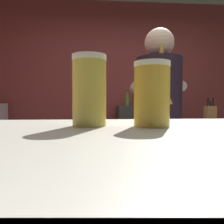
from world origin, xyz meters
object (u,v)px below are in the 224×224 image
at_px(bartender, 159,123).
at_px(knife_block, 210,115).
at_px(chefs_knife, 176,127).
at_px(bottle_hot_sauce, 127,100).
at_px(mixing_bowl, 144,126).
at_px(bottle_soy, 139,99).
at_px(bottle_olive_oil, 149,100).
at_px(bottle_vinegar, 153,100).
at_px(pint_glass_far, 152,94).
at_px(pint_glass_near, 89,91).

bearing_deg(bartender, knife_block, -45.49).
relative_size(chefs_knife, bottle_hot_sauce, 1.05).
relative_size(knife_block, mixing_bowl, 1.66).
relative_size(knife_block, bottle_soy, 1.14).
height_order(bottle_olive_oil, bottle_hot_sauce, bottle_hot_sauce).
xyz_separation_m(chefs_knife, bottle_hot_sauce, (-0.27, 1.30, 0.27)).
bearing_deg(bottle_soy, knife_block, -67.94).
bearing_deg(bartender, bottle_vinegar, -6.32).
distance_m(bottle_vinegar, bottle_olive_oil, 0.17).
bearing_deg(bartender, pint_glass_far, 170.01).
height_order(bartender, bottle_vinegar, bartender).
bearing_deg(mixing_bowl, bottle_vinegar, 72.26).
bearing_deg(knife_block, bottle_soy, 112.06).
relative_size(knife_block, bottle_hot_sauce, 1.24).
bearing_deg(pint_glass_far, bottle_hot_sauce, 82.60).
xyz_separation_m(bartender, pint_glass_far, (-0.37, -1.21, 0.17)).
bearing_deg(bottle_hot_sauce, bottle_vinegar, 5.29).
bearing_deg(chefs_knife, bottle_vinegar, 79.34).
relative_size(chefs_knife, bottle_vinegar, 1.06).
xyz_separation_m(bartender, bottle_vinegar, (0.41, 1.74, 0.19)).
relative_size(knife_block, bottle_olive_oil, 1.42).
xyz_separation_m(chefs_knife, bottle_soy, (-0.09, 1.34, 0.28)).
height_order(mixing_bowl, bottle_hot_sauce, bottle_hot_sauce).
bearing_deg(chefs_knife, pint_glass_near, -121.17).
relative_size(bottle_soy, bottle_vinegar, 1.09).
distance_m(knife_block, mixing_bowl, 0.74).
distance_m(pint_glass_far, bottle_soy, 3.01).
height_order(knife_block, pint_glass_far, pint_glass_far).
relative_size(pint_glass_near, bottle_vinegar, 0.66).
relative_size(knife_block, pint_glass_near, 1.90).
distance_m(pint_glass_far, bottle_olive_oil, 2.89).
distance_m(mixing_bowl, bottle_vinegar, 1.46).
xyz_separation_m(pint_glass_far, bottle_vinegar, (0.77, 2.95, 0.02)).
distance_m(pint_glass_near, pint_glass_far, 0.13).
height_order(chefs_knife, bottle_hot_sauce, bottle_hot_sauce).
bearing_deg(knife_block, pint_glass_far, -121.16).
distance_m(mixing_bowl, bottle_olive_oil, 1.30).
bearing_deg(bottle_soy, mixing_bowl, -99.15).
bearing_deg(bottle_olive_oil, bartender, -101.24).
height_order(pint_glass_far, bottle_vinegar, bottle_vinegar).
bearing_deg(pint_glass_near, bottle_olive_oil, 73.74).
relative_size(bottle_vinegar, bottle_hot_sauce, 0.99).
bearing_deg(mixing_bowl, bottle_soy, 80.85).
distance_m(bartender, bottle_hot_sauce, 1.71).
bearing_deg(bartender, bottle_soy, 0.64).
bearing_deg(bottle_olive_oil, chefs_knife, -91.74).
bearing_deg(pint_glass_near, bartender, 67.41).
bearing_deg(mixing_bowl, chefs_knife, 7.06).
xyz_separation_m(bottle_vinegar, bottle_olive_oil, (-0.09, -0.14, -0.01)).
relative_size(bottle_soy, bottle_hot_sauce, 1.09).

